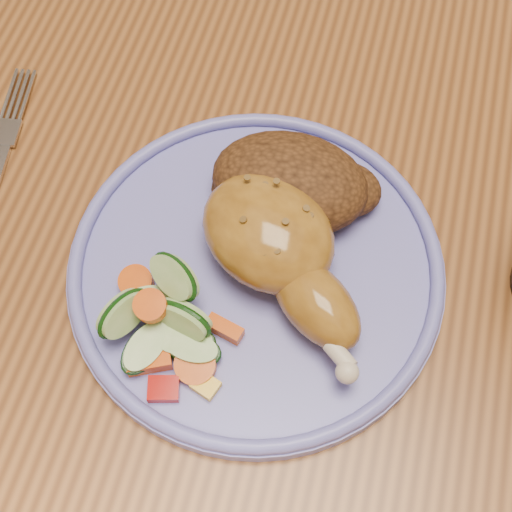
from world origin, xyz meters
name	(u,v)px	position (x,y,z in m)	size (l,w,h in m)	color
ground	(318,446)	(0.00, 0.00, 0.00)	(4.00, 4.00, 0.00)	brown
dining_table	(380,269)	(0.00, 0.00, 0.67)	(0.90, 1.40, 0.75)	brown
plate	(256,270)	(-0.09, -0.07, 0.76)	(0.26, 0.26, 0.01)	#6B6BC5
plate_rim	(256,263)	(-0.09, -0.07, 0.77)	(0.26, 0.26, 0.01)	#6B6BC5
chicken_leg	(279,249)	(-0.08, -0.06, 0.79)	(0.15, 0.15, 0.05)	#A26D22
rice_pilaf	(293,184)	(-0.08, -0.01, 0.78)	(0.12, 0.08, 0.05)	#4F2D13
vegetable_pile	(166,324)	(-0.13, -0.13, 0.77)	(0.10, 0.10, 0.05)	#A50A05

